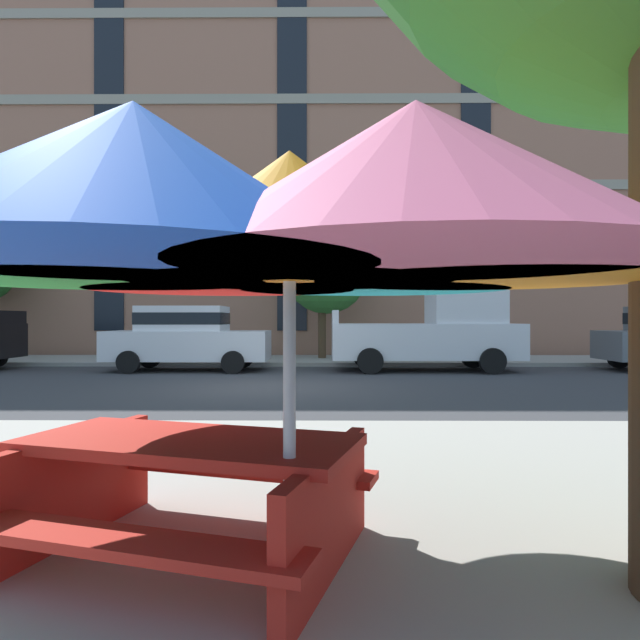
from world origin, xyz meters
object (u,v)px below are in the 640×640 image
patio_umbrella (289,223)px  picnic_table (190,489)px  street_tree_middle (323,270)px  sedan_white (187,336)px  pickup_white (433,334)px

patio_umbrella → picnic_table: 1.55m
picnic_table → street_tree_middle: bearing=87.4°
patio_umbrella → picnic_table: (-0.57, 0.43, -1.38)m
sedan_white → patio_umbrella: bearing=-74.1°
picnic_table → sedan_white: bearing=104.0°
pickup_white → street_tree_middle: size_ratio=1.16×
street_tree_middle → sedan_white: bearing=-137.1°
street_tree_middle → picnic_table: 16.00m
patio_umbrella → sedan_white: bearing=105.9°
sedan_white → pickup_white: bearing=0.0°
street_tree_middle → patio_umbrella: 16.25m
pickup_white → street_tree_middle: street_tree_middle is taller
sedan_white → street_tree_middle: 5.57m
sedan_white → pickup_white: pickup_white is taller
pickup_white → street_tree_middle: bearing=131.0°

